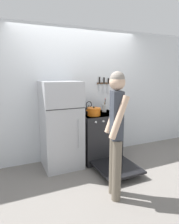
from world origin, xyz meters
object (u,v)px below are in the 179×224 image
Objects in this scene: stove_range at (100,137)px; utensil_jar at (104,108)px; refrigerator at (61,125)px; person at (116,128)px; dutch_oven_pot at (94,112)px; tea_kettle at (89,109)px.

stove_range is 4.87× the size of utensil_jar.
refrigerator is at bearing 177.75° from stove_range.
person reaches higher than utensil_jar.
refrigerator is 1.29m from person.
refrigerator reaches higher than dutch_oven_pot.
stove_range is at bearing -2.25° from refrigerator.
stove_range is 4.70× the size of dutch_oven_pot.
dutch_oven_pot is (-0.17, -0.09, 0.54)m from stove_range.
refrigerator reaches higher than stove_range.
person is at bearing -107.16° from stove_range.
utensil_jar is at bearing 8.41° from refrigerator.
dutch_oven_pot is 1.11m from person.
person reaches higher than tea_kettle.
refrigerator is 0.98m from utensil_jar.
refrigerator is 0.83m from stove_range.
person is (0.40, -1.21, 0.20)m from refrigerator.
person is (-0.21, -1.34, -0.02)m from tea_kettle.
refrigerator reaches higher than utensil_jar.
refrigerator reaches higher than tea_kettle.
tea_kettle is (0.61, 0.13, 0.21)m from refrigerator.
refrigerator is at bearing 168.84° from dutch_oven_pot.
person is at bearing -71.89° from refrigerator.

